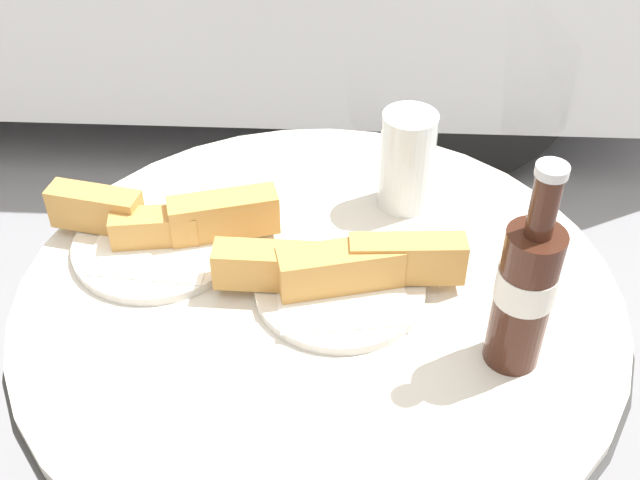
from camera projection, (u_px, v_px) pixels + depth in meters
name	position (u px, v px, depth m)	size (l,w,h in m)	color
bistro_table	(319.00, 371.00, 1.05)	(0.74, 0.74, 0.75)	#333333
cola_bottle_left	(525.00, 290.00, 0.82)	(0.06, 0.06, 0.25)	#3D1E14
drinking_glass	(407.00, 164.00, 1.05)	(0.07, 0.07, 0.14)	black
lunch_plate_near	(340.00, 274.00, 0.94)	(0.30, 0.20, 0.07)	silver
lunch_plate_far	(161.00, 229.00, 1.01)	(0.30, 0.21, 0.07)	silver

